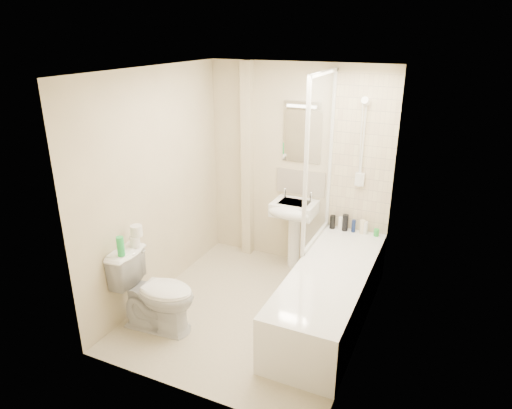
% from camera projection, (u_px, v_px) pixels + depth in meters
% --- Properties ---
extents(floor, '(2.50, 2.50, 0.00)m').
position_uv_depth(floor, '(253.00, 310.00, 4.73)').
color(floor, beige).
rests_on(floor, ground).
extents(wall_back, '(2.20, 0.02, 2.40)m').
position_uv_depth(wall_back, '(297.00, 168.00, 5.36)').
color(wall_back, beige).
rests_on(wall_back, ground).
extents(wall_left, '(0.02, 2.50, 2.40)m').
position_uv_depth(wall_left, '(156.00, 186.00, 4.72)').
color(wall_left, beige).
rests_on(wall_left, ground).
extents(wall_right, '(0.02, 2.50, 2.40)m').
position_uv_depth(wall_right, '(370.00, 221.00, 3.87)').
color(wall_right, beige).
rests_on(wall_right, ground).
extents(ceiling, '(2.20, 2.50, 0.02)m').
position_uv_depth(ceiling, '(252.00, 70.00, 3.86)').
color(ceiling, white).
rests_on(ceiling, wall_back).
extents(tile_back, '(0.70, 0.01, 1.75)m').
position_uv_depth(tile_back, '(362.00, 156.00, 4.98)').
color(tile_back, beige).
rests_on(tile_back, wall_back).
extents(tile_right, '(0.01, 2.10, 1.75)m').
position_uv_depth(tile_right, '(375.00, 189.00, 3.96)').
color(tile_right, beige).
rests_on(tile_right, wall_right).
extents(pipe_boxing, '(0.12, 0.12, 2.40)m').
position_uv_depth(pipe_boxing, '(247.00, 163.00, 5.55)').
color(pipe_boxing, beige).
rests_on(pipe_boxing, ground).
extents(splashback, '(0.60, 0.02, 0.30)m').
position_uv_depth(splashback, '(300.00, 182.00, 5.39)').
color(splashback, beige).
rests_on(splashback, wall_back).
extents(mirror, '(0.46, 0.01, 0.60)m').
position_uv_depth(mirror, '(302.00, 137.00, 5.19)').
color(mirror, white).
rests_on(mirror, wall_back).
extents(strip_light, '(0.42, 0.07, 0.07)m').
position_uv_depth(strip_light, '(303.00, 104.00, 5.04)').
color(strip_light, silver).
rests_on(strip_light, wall_back).
extents(bathtub, '(0.70, 2.10, 0.55)m').
position_uv_depth(bathtub, '(330.00, 293.00, 4.50)').
color(bathtub, white).
rests_on(bathtub, ground).
extents(shower_screen, '(0.04, 0.92, 1.80)m').
position_uv_depth(shower_screen, '(320.00, 160.00, 4.73)').
color(shower_screen, white).
rests_on(shower_screen, bathtub).
extents(shower_fixture, '(0.10, 0.16, 0.99)m').
position_uv_depth(shower_fixture, '(362.00, 146.00, 4.89)').
color(shower_fixture, white).
rests_on(shower_fixture, wall_back).
extents(pedestal_sink, '(0.50, 0.47, 0.96)m').
position_uv_depth(pedestal_sink, '(293.00, 217.00, 5.33)').
color(pedestal_sink, white).
rests_on(pedestal_sink, ground).
extents(bottle_black_a, '(0.06, 0.06, 0.16)m').
position_uv_depth(bottle_black_a, '(332.00, 222.00, 5.30)').
color(bottle_black_a, black).
rests_on(bottle_black_a, bathtub).
extents(bottle_white_a, '(0.06, 0.06, 0.16)m').
position_uv_depth(bottle_white_a, '(341.00, 223.00, 5.26)').
color(bottle_white_a, white).
rests_on(bottle_white_a, bathtub).
extents(bottle_black_b, '(0.07, 0.07, 0.19)m').
position_uv_depth(bottle_black_b, '(345.00, 223.00, 5.23)').
color(bottle_black_b, black).
rests_on(bottle_black_b, bathtub).
extents(bottle_blue, '(0.05, 0.05, 0.15)m').
position_uv_depth(bottle_blue, '(354.00, 226.00, 5.20)').
color(bottle_blue, navy).
rests_on(bottle_blue, bathtub).
extents(bottle_cream, '(0.06, 0.06, 0.16)m').
position_uv_depth(bottle_cream, '(362.00, 227.00, 5.16)').
color(bottle_cream, '#FAEDC1').
rests_on(bottle_cream, bathtub).
extents(bottle_white_b, '(0.05, 0.05, 0.15)m').
position_uv_depth(bottle_white_b, '(365.00, 228.00, 5.15)').
color(bottle_white_b, white).
rests_on(bottle_white_b, bathtub).
extents(bottle_green, '(0.06, 0.06, 0.08)m').
position_uv_depth(bottle_green, '(376.00, 233.00, 5.11)').
color(bottle_green, green).
rests_on(bottle_green, bathtub).
extents(toilet, '(0.57, 0.85, 0.79)m').
position_uv_depth(toilet, '(156.00, 292.00, 4.33)').
color(toilet, white).
rests_on(toilet, ground).
extents(toilet_roll_lower, '(0.10, 0.10, 0.10)m').
position_uv_depth(toilet_roll_lower, '(135.00, 241.00, 4.33)').
color(toilet_roll_lower, white).
rests_on(toilet_roll_lower, toilet).
extents(toilet_roll_upper, '(0.11, 0.11, 0.11)m').
position_uv_depth(toilet_roll_upper, '(136.00, 231.00, 4.31)').
color(toilet_roll_upper, white).
rests_on(toilet_roll_upper, toilet_roll_lower).
extents(green_bottle, '(0.07, 0.07, 0.18)m').
position_uv_depth(green_bottle, '(121.00, 246.00, 4.13)').
color(green_bottle, green).
rests_on(green_bottle, toilet).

